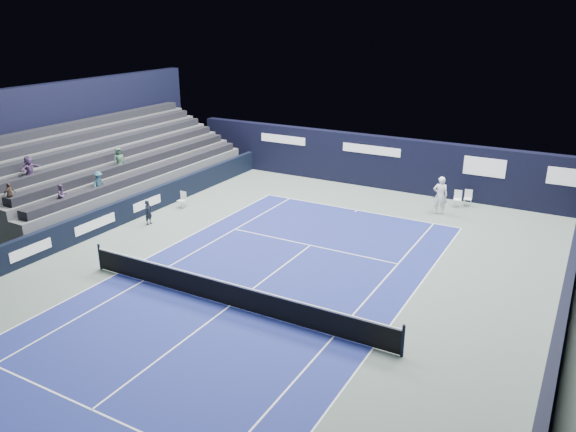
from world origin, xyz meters
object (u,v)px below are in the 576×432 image
Objects in this scene: tennis_net at (229,294)px; tennis_player at (440,195)px; folding_chair_back_a at (458,198)px; folding_chair_back_b at (468,197)px; line_judge_chair at (182,199)px.

tennis_player is at bearing 73.83° from tennis_net.
tennis_net is at bearing -116.63° from folding_chair_back_a.
folding_chair_back_a is 1.74m from tennis_player.
tennis_net is at bearing -106.17° from tennis_player.
folding_chair_back_b is 15.47m from line_judge_chair.
folding_chair_back_b is 1.04× the size of line_judge_chair.
line_judge_chair is (-12.94, -7.33, -0.02)m from folding_chair_back_a.
tennis_net is (-4.49, -15.08, -0.01)m from folding_chair_back_a.
tennis_player reaches higher than folding_chair_back_a.
folding_chair_back_a is 1.05× the size of line_judge_chair.
folding_chair_back_a is 1.01× the size of folding_chair_back_b.
line_judge_chair is at bearing -155.02° from tennis_player.
tennis_net is 14.08m from tennis_player.
folding_chair_back_b is 16.27m from tennis_net.
line_judge_chair is 11.46m from tennis_net.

